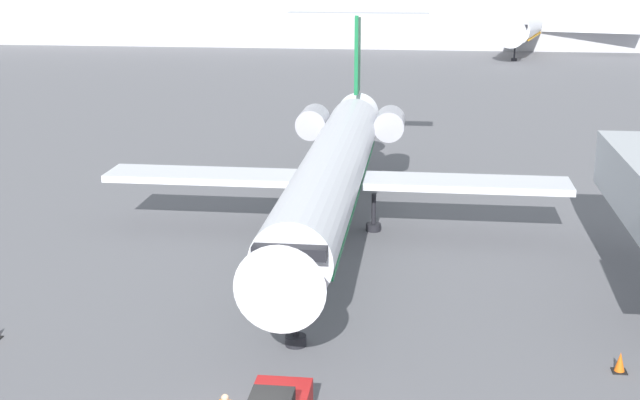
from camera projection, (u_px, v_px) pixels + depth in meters
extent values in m
cylinder|color=silver|center=(332.00, 173.00, 44.80)|extent=(3.20, 27.34, 3.14)
cone|color=silver|center=(285.00, 277.00, 30.53)|extent=(3.14, 2.52, 3.14)
cube|color=black|center=(290.00, 252.00, 31.34)|extent=(2.67, 0.71, 0.44)
cone|color=silver|center=(356.00, 118.00, 59.51)|extent=(2.83, 3.46, 2.82)
cube|color=#19723F|center=(332.00, 192.00, 45.07)|extent=(2.88, 24.61, 0.20)
cube|color=silver|center=(467.00, 183.00, 45.52)|extent=(10.51, 2.80, 0.36)
cube|color=silver|center=(206.00, 176.00, 47.07)|extent=(10.51, 2.80, 0.36)
cylinder|color=#ADADB7|center=(390.00, 124.00, 55.39)|extent=(1.88, 2.80, 1.87)
cylinder|color=#ADADB7|center=(313.00, 122.00, 55.94)|extent=(1.88, 2.80, 1.87)
cube|color=#19723F|center=(358.00, 54.00, 59.05)|extent=(0.24, 2.20, 5.17)
cube|color=silver|center=(358.00, 14.00, 58.35)|extent=(9.30, 1.82, 0.20)
cylinder|color=black|center=(296.00, 320.00, 33.39)|extent=(0.24, 0.24, 2.05)
cylinder|color=black|center=(296.00, 340.00, 33.61)|extent=(0.80, 0.80, 0.40)
cylinder|color=black|center=(297.00, 210.00, 47.61)|extent=(0.24, 0.24, 2.05)
cylinder|color=black|center=(298.00, 224.00, 47.83)|extent=(0.80, 0.80, 0.40)
cylinder|color=black|center=(374.00, 212.00, 47.14)|extent=(0.24, 0.24, 2.05)
cylinder|color=black|center=(373.00, 227.00, 47.37)|extent=(0.80, 0.80, 0.40)
cube|color=black|center=(285.00, 397.00, 28.93)|extent=(1.64, 0.30, 0.67)
sphere|color=tan|center=(225.00, 398.00, 26.50)|extent=(0.23, 0.23, 0.23)
cube|color=black|center=(619.00, 371.00, 31.55)|extent=(0.52, 0.52, 0.04)
cone|color=orange|center=(620.00, 362.00, 31.45)|extent=(0.37, 0.37, 0.71)
cylinder|color=silver|center=(529.00, 24.00, 130.28)|extent=(10.24, 27.42, 3.96)
cone|color=silver|center=(513.00, 32.00, 116.56)|extent=(4.60, 4.01, 3.96)
cube|color=black|center=(515.00, 26.00, 117.52)|extent=(3.44, 1.47, 0.44)
cone|color=silver|center=(542.00, 16.00, 144.54)|extent=(4.49, 5.07, 3.57)
cube|color=orange|center=(528.00, 32.00, 130.63)|extent=(9.21, 24.68, 0.20)
cube|color=silver|center=(592.00, 31.00, 128.77)|extent=(14.09, 6.32, 0.36)
cube|color=silver|center=(470.00, 27.00, 134.73)|extent=(14.09, 6.32, 0.36)
cylinder|color=#ADADB7|center=(558.00, 15.00, 139.50)|extent=(2.65, 3.38, 2.00)
cylinder|color=#ADADB7|center=(521.00, 15.00, 141.44)|extent=(2.65, 3.38, 2.00)
cylinder|color=black|center=(514.00, 53.00, 119.71)|extent=(0.24, 0.24, 2.09)
cylinder|color=black|center=(514.00, 60.00, 119.94)|extent=(0.80, 0.80, 0.40)
cylinder|color=black|center=(512.00, 43.00, 133.74)|extent=(0.24, 0.24, 2.09)
cylinder|color=black|center=(512.00, 48.00, 133.96)|extent=(0.80, 0.80, 0.40)
cylinder|color=black|center=(547.00, 44.00, 132.00)|extent=(0.24, 0.24, 2.09)
cylinder|color=black|center=(547.00, 49.00, 132.23)|extent=(0.80, 0.80, 0.40)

